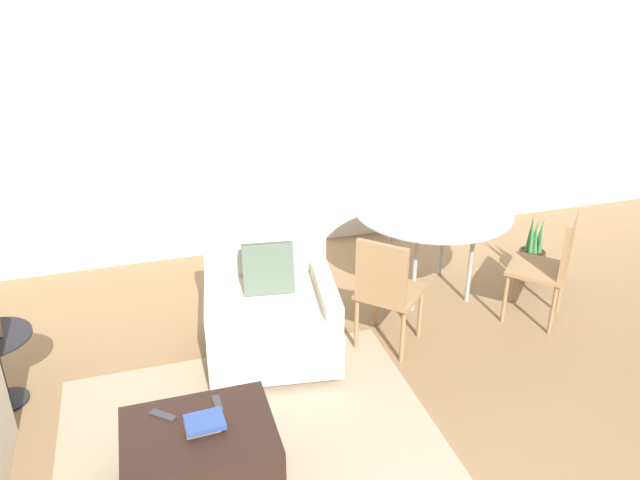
{
  "coord_description": "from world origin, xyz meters",
  "views": [
    {
      "loc": [
        -1.28,
        -1.76,
        2.7
      ],
      "look_at": [
        -0.08,
        2.22,
        0.75
      ],
      "focal_mm": 35.0,
      "sensor_mm": 36.0,
      "label": 1
    }
  ],
  "objects_px": {
    "book_stack": "(204,423)",
    "potted_plant_small": "(532,256)",
    "dining_chair_near_left": "(386,287)",
    "tv_remote_primary": "(218,404)",
    "armchair": "(270,312)",
    "dining_chair_near_right": "(551,262)",
    "ottoman": "(201,456)",
    "tv_remote_secondary": "(163,415)",
    "dining_table": "(432,218)"
  },
  "relations": [
    {
      "from": "book_stack",
      "to": "potted_plant_small",
      "type": "xyz_separation_m",
      "value": [
        3.12,
        1.62,
        -0.25
      ]
    },
    {
      "from": "dining_chair_near_left",
      "to": "tv_remote_primary",
      "type": "bearing_deg",
      "value": -149.69
    },
    {
      "from": "armchair",
      "to": "potted_plant_small",
      "type": "distance_m",
      "value": 2.56
    },
    {
      "from": "armchair",
      "to": "dining_chair_near_right",
      "type": "distance_m",
      "value": 2.18
    },
    {
      "from": "ottoman",
      "to": "potted_plant_small",
      "type": "relative_size",
      "value": 1.29
    },
    {
      "from": "tv_remote_secondary",
      "to": "potted_plant_small",
      "type": "height_order",
      "value": "potted_plant_small"
    },
    {
      "from": "armchair",
      "to": "tv_remote_primary",
      "type": "distance_m",
      "value": 1.1
    },
    {
      "from": "potted_plant_small",
      "to": "ottoman",
      "type": "bearing_deg",
      "value": -152.82
    },
    {
      "from": "book_stack",
      "to": "dining_chair_near_right",
      "type": "height_order",
      "value": "dining_chair_near_right"
    },
    {
      "from": "tv_remote_secondary",
      "to": "dining_chair_near_left",
      "type": "xyz_separation_m",
      "value": [
        1.62,
        0.78,
        0.11
      ]
    },
    {
      "from": "armchair",
      "to": "book_stack",
      "type": "distance_m",
      "value": 1.29
    },
    {
      "from": "dining_chair_near_left",
      "to": "dining_chair_near_right",
      "type": "distance_m",
      "value": 1.36
    },
    {
      "from": "armchair",
      "to": "dining_table",
      "type": "relative_size",
      "value": 0.78
    },
    {
      "from": "book_stack",
      "to": "dining_table",
      "type": "distance_m",
      "value": 2.66
    },
    {
      "from": "potted_plant_small",
      "to": "armchair",
      "type": "bearing_deg",
      "value": -169.01
    },
    {
      "from": "ottoman",
      "to": "tv_remote_primary",
      "type": "distance_m",
      "value": 0.28
    },
    {
      "from": "armchair",
      "to": "dining_chair_near_right",
      "type": "xyz_separation_m",
      "value": [
        2.16,
        -0.2,
        0.18
      ]
    },
    {
      "from": "tv_remote_secondary",
      "to": "dining_chair_near_left",
      "type": "bearing_deg",
      "value": 25.73
    },
    {
      "from": "dining_table",
      "to": "dining_chair_near_right",
      "type": "relative_size",
      "value": 1.43
    },
    {
      "from": "dining_chair_near_right",
      "to": "potted_plant_small",
      "type": "bearing_deg",
      "value": 63.06
    },
    {
      "from": "dining_table",
      "to": "armchair",
      "type": "bearing_deg",
      "value": -161.87
    },
    {
      "from": "potted_plant_small",
      "to": "tv_remote_primary",
      "type": "bearing_deg",
      "value": -154.35
    },
    {
      "from": "dining_chair_near_left",
      "to": "tv_remote_secondary",
      "type": "bearing_deg",
      "value": -154.27
    },
    {
      "from": "armchair",
      "to": "book_stack",
      "type": "bearing_deg",
      "value": -118.5
    },
    {
      "from": "dining_chair_near_right",
      "to": "tv_remote_secondary",
      "type": "bearing_deg",
      "value": -165.35
    },
    {
      "from": "dining_chair_near_right",
      "to": "book_stack",
      "type": "bearing_deg",
      "value": -161.45
    },
    {
      "from": "book_stack",
      "to": "dining_chair_near_right",
      "type": "bearing_deg",
      "value": 18.55
    },
    {
      "from": "tv_remote_secondary",
      "to": "dining_chair_near_left",
      "type": "relative_size",
      "value": 0.16
    },
    {
      "from": "tv_remote_secondary",
      "to": "dining_chair_near_left",
      "type": "height_order",
      "value": "dining_chair_near_left"
    },
    {
      "from": "dining_table",
      "to": "potted_plant_small",
      "type": "height_order",
      "value": "dining_table"
    },
    {
      "from": "book_stack",
      "to": "dining_table",
      "type": "xyz_separation_m",
      "value": [
        2.1,
        1.61,
        0.26
      ]
    },
    {
      "from": "dining_table",
      "to": "dining_chair_near_right",
      "type": "xyz_separation_m",
      "value": [
        0.68,
        -0.68,
        -0.17
      ]
    },
    {
      "from": "armchair",
      "to": "dining_chair_near_right",
      "type": "relative_size",
      "value": 1.12
    },
    {
      "from": "ottoman",
      "to": "dining_table",
      "type": "height_order",
      "value": "dining_table"
    },
    {
      "from": "tv_remote_primary",
      "to": "potted_plant_small",
      "type": "distance_m",
      "value": 3.37
    },
    {
      "from": "ottoman",
      "to": "tv_remote_secondary",
      "type": "relative_size",
      "value": 5.58
    },
    {
      "from": "book_stack",
      "to": "ottoman",
      "type": "bearing_deg",
      "value": -169.49
    },
    {
      "from": "tv_remote_primary",
      "to": "dining_chair_near_left",
      "type": "height_order",
      "value": "dining_chair_near_left"
    },
    {
      "from": "tv_remote_secondary",
      "to": "dining_table",
      "type": "distance_m",
      "value": 2.74
    },
    {
      "from": "tv_remote_primary",
      "to": "potted_plant_small",
      "type": "xyz_separation_m",
      "value": [
        3.03,
        1.45,
        -0.23
      ]
    },
    {
      "from": "armchair",
      "to": "dining_table",
      "type": "height_order",
      "value": "armchair"
    },
    {
      "from": "potted_plant_small",
      "to": "book_stack",
      "type": "bearing_deg",
      "value": -152.66
    },
    {
      "from": "book_stack",
      "to": "dining_chair_near_left",
      "type": "height_order",
      "value": "dining_chair_near_left"
    },
    {
      "from": "ottoman",
      "to": "book_stack",
      "type": "xyz_separation_m",
      "value": [
        0.03,
        0.01,
        0.21
      ]
    },
    {
      "from": "ottoman",
      "to": "dining_chair_near_left",
      "type": "distance_m",
      "value": 1.75
    },
    {
      "from": "ottoman",
      "to": "book_stack",
      "type": "bearing_deg",
      "value": 10.51
    },
    {
      "from": "armchair",
      "to": "tv_remote_secondary",
      "type": "distance_m",
      "value": 1.27
    },
    {
      "from": "armchair",
      "to": "dining_chair_near_left",
      "type": "xyz_separation_m",
      "value": [
        0.8,
        -0.2,
        0.18
      ]
    },
    {
      "from": "ottoman",
      "to": "dining_chair_near_right",
      "type": "bearing_deg",
      "value": 18.46
    },
    {
      "from": "ottoman",
      "to": "dining_chair_near_right",
      "type": "relative_size",
      "value": 0.89
    }
  ]
}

